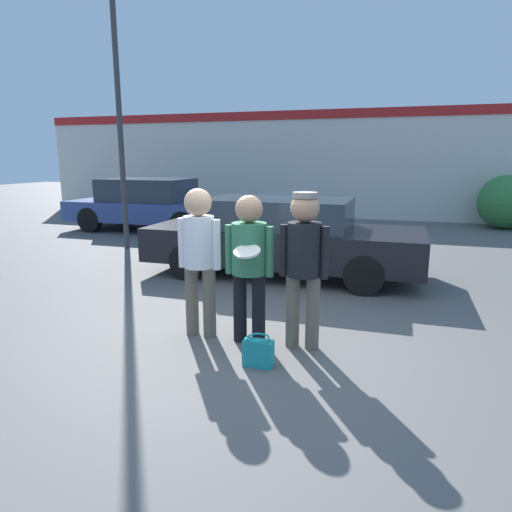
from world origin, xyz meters
name	(u,v)px	position (x,y,z in m)	size (l,w,h in m)	color
ground_plane	(244,342)	(0.00, 0.00, 0.00)	(56.00, 56.00, 0.00)	#5B5956
storefront_building	(354,164)	(0.00, 11.32, 1.84)	(24.00, 0.22, 3.62)	silver
person_left	(199,250)	(-0.55, 0.05, 1.03)	(0.52, 0.35, 1.72)	#665B4C
person_middle_with_frisbee	(249,256)	(0.06, 0.04, 0.99)	(0.55, 0.60, 1.66)	black
person_right	(304,256)	(0.65, 0.07, 1.03)	(0.53, 0.36, 1.70)	#665B4C
parked_car_near	(282,236)	(-0.36, 3.10, 0.69)	(4.74, 1.81, 1.36)	black
parked_car_far	(150,204)	(-5.27, 6.95, 0.74)	(4.65, 1.96, 1.46)	#334784
street_lamp	(124,70)	(-4.19, 4.38, 3.86)	(1.23, 0.35, 6.38)	#38383D
shrub	(506,202)	(4.50, 10.35, 0.78)	(1.57, 1.57, 1.57)	#387A3D
handbag	(258,352)	(0.34, -0.52, 0.15)	(0.30, 0.23, 0.31)	teal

